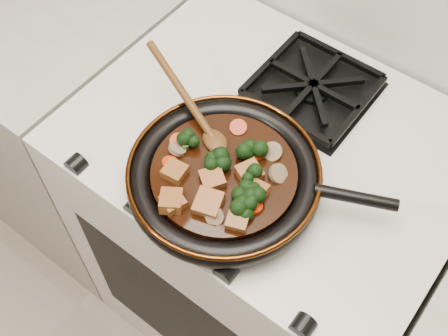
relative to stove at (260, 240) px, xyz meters
The scene contains 31 objects.
stove is the anchor object (origin of this frame).
burner_grate_front 0.48m from the stove, 90.00° to the right, with size 0.23×0.23×0.03m, color black, non-canonical shape.
burner_grate_back 0.48m from the stove, 90.00° to the left, with size 0.23×0.23×0.03m, color black, non-canonical shape.
skillet 0.52m from the stove, 89.69° to the right, with size 0.45×0.34×0.05m.
braising_sauce 0.52m from the stove, 90.41° to the right, with size 0.25×0.25×0.02m, color black.
tofu_cube_0 0.54m from the stove, 74.14° to the right, with size 0.04×0.04×0.02m, color brown.
tofu_cube_1 0.58m from the stove, 97.02° to the right, with size 0.04×0.04×0.02m, color brown.
tofu_cube_2 0.55m from the stove, 68.09° to the right, with size 0.04×0.04×0.02m, color brown.
tofu_cube_3 0.56m from the stove, 107.09° to the right, with size 0.04×0.04×0.02m, color brown.
tofu_cube_4 0.58m from the stove, 96.17° to the right, with size 0.04×0.04×0.02m, color brown.
tofu_cube_5 0.55m from the stove, 91.17° to the right, with size 0.04×0.04×0.02m, color brown.
tofu_cube_6 0.56m from the stove, 84.80° to the right, with size 0.04×0.05×0.02m, color brown.
tofu_cube_7 0.57m from the stove, 70.71° to the right, with size 0.03×0.04×0.02m, color brown.
broccoli_floret_0 0.54m from the stove, 94.26° to the right, with size 0.06×0.06×0.05m, color black, non-canonical shape.
broccoli_floret_1 0.54m from the stove, 69.72° to the right, with size 0.05×0.05×0.06m, color black, non-canonical shape.
broccoli_floret_2 0.55m from the stove, 69.94° to the right, with size 0.06×0.06×0.05m, color black, non-canonical shape.
broccoli_floret_3 0.56m from the stove, 70.05° to the right, with size 0.06×0.06×0.05m, color black, non-canonical shape.
broccoli_floret_4 0.55m from the stove, 67.06° to the right, with size 0.06×0.06×0.05m, color black, non-canonical shape.
broccoli_floret_5 0.53m from the stove, 78.61° to the right, with size 0.06×0.06×0.05m, color black, non-canonical shape.
broccoli_floret_6 0.55m from the stove, 118.59° to the right, with size 0.06×0.06×0.05m, color black, non-canonical shape.
carrot_coin_0 0.55m from the stove, 65.54° to the right, with size 0.03×0.03×0.01m, color #A92104.
carrot_coin_1 0.52m from the stove, 119.44° to the right, with size 0.03×0.03×0.01m, color #A92104.
carrot_coin_2 0.52m from the stove, 74.98° to the right, with size 0.03×0.03×0.01m, color #A92104.
carrot_coin_3 0.56m from the stove, 112.91° to the right, with size 0.03×0.03×0.01m, color #A92104.
carrot_coin_4 0.55m from the stove, 123.63° to the right, with size 0.03×0.03×0.01m, color #A92104.
carrot_coin_5 0.53m from the stove, 70.94° to the right, with size 0.03×0.03×0.01m, color #A92104.
mushroom_slice_0 0.53m from the stove, 53.33° to the right, with size 0.03×0.03×0.01m, color brown.
mushroom_slice_1 0.52m from the stove, 58.82° to the right, with size 0.04×0.04×0.01m, color brown.
mushroom_slice_2 0.57m from the stove, 79.76° to the right, with size 0.03×0.03×0.01m, color brown.
mushroom_slice_3 0.55m from the stove, 118.75° to the right, with size 0.03×0.03×0.01m, color brown.
wooden_spoon 0.55m from the stove, 140.06° to the right, with size 0.15×0.08×0.23m.
Camera 1 is at (0.32, 1.11, 1.77)m, focal length 45.00 mm.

